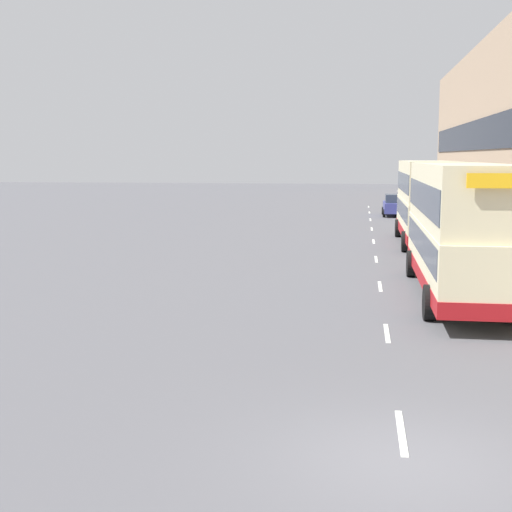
{
  "coord_description": "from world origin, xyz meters",
  "views": [
    {
      "loc": [
        -0.75,
        -10.28,
        4.52
      ],
      "look_at": [
        -5.1,
        19.4,
        0.33
      ],
      "focal_mm": 50.0,
      "sensor_mm": 36.0,
      "label": 1
    }
  ],
  "objects": [
    {
      "name": "ground_plane",
      "position": [
        0.0,
        0.0,
        0.0
      ],
      "size": [
        220.0,
        220.0,
        0.0
      ],
      "primitive_type": "plane",
      "color": "#515156"
    },
    {
      "name": "lane_mark_4",
      "position": [
        0.0,
        28.17,
        0.01
      ],
      "size": [
        0.12,
        2.0,
        0.01
      ],
      "color": "silver",
      "rests_on": "ground_plane"
    },
    {
      "name": "lane_mark_7",
      "position": [
        0.0,
        48.41,
        0.01
      ],
      "size": [
        0.12,
        2.0,
        0.01
      ],
      "color": "silver",
      "rests_on": "ground_plane"
    },
    {
      "name": "pavement",
      "position": [
        6.5,
        38.5,
        0.07
      ],
      "size": [
        5.0,
        93.0,
        0.14
      ],
      "color": "gray",
      "rests_on": "ground_plane"
    },
    {
      "name": "lane_mark_6",
      "position": [
        0.0,
        41.67,
        0.01
      ],
      "size": [
        0.12,
        2.0,
        0.01
      ],
      "color": "silver",
      "rests_on": "ground_plane"
    },
    {
      "name": "lane_mark_3",
      "position": [
        0.0,
        21.43,
        0.01
      ],
      "size": [
        0.12,
        2.0,
        0.01
      ],
      "color": "silver",
      "rests_on": "ground_plane"
    },
    {
      "name": "lane_mark_5",
      "position": [
        0.0,
        34.92,
        0.01
      ],
      "size": [
        0.12,
        2.0,
        0.01
      ],
      "color": "silver",
      "rests_on": "ground_plane"
    },
    {
      "name": "car_0",
      "position": [
        1.92,
        45.24,
        0.84
      ],
      "size": [
        1.97,
        4.25,
        1.68
      ],
      "color": "navy",
      "rests_on": "ground_plane"
    },
    {
      "name": "lane_mark_1",
      "position": [
        0.0,
        7.94,
        0.01
      ],
      "size": [
        0.12,
        2.0,
        0.01
      ],
      "color": "silver",
      "rests_on": "ground_plane"
    },
    {
      "name": "double_decker_bus_near",
      "position": [
        2.47,
        13.14,
        2.29
      ],
      "size": [
        2.85,
        11.37,
        4.3
      ],
      "color": "beige",
      "rests_on": "ground_plane"
    },
    {
      "name": "lane_mark_0",
      "position": [
        0.0,
        1.19,
        0.01
      ],
      "size": [
        0.12,
        2.0,
        0.01
      ],
      "color": "silver",
      "rests_on": "ground_plane"
    },
    {
      "name": "double_decker_bus_ahead",
      "position": [
        2.67,
        27.29,
        2.28
      ],
      "size": [
        2.85,
        10.14,
        4.3
      ],
      "color": "beige",
      "rests_on": "ground_plane"
    },
    {
      "name": "lane_mark_8",
      "position": [
        0.0,
        55.16,
        0.01
      ],
      "size": [
        0.12,
        2.0,
        0.01
      ],
      "color": "silver",
      "rests_on": "ground_plane"
    },
    {
      "name": "lane_mark_2",
      "position": [
        0.0,
        14.68,
        0.01
      ],
      "size": [
        0.12,
        2.0,
        0.01
      ],
      "color": "silver",
      "rests_on": "ground_plane"
    }
  ]
}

